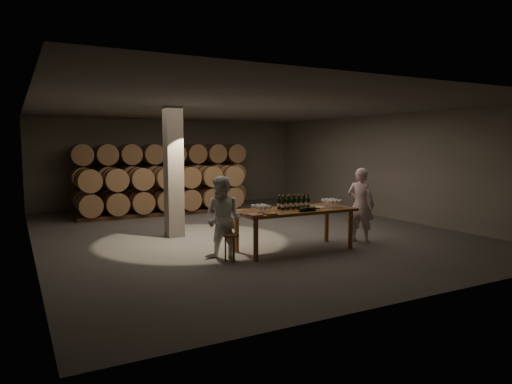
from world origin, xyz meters
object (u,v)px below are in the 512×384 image
bottle_cluster (294,204)px  plate (320,207)px  stool (231,239)px  notebook_near (270,214)px  person_woman (223,219)px  tasting_table (295,214)px  person_man (361,205)px

bottle_cluster → plate: bearing=-10.1°
bottle_cluster → stool: 1.75m
notebook_near → plate: bearing=20.6°
bottle_cluster → person_woman: (-1.72, -0.13, -0.18)m
person_woman → notebook_near: bearing=31.7°
plate → notebook_near: notebook_near is taller
plate → stool: bearing=-175.6°
tasting_table → stool: size_ratio=4.82×
tasting_table → notebook_near: notebook_near is taller
plate → notebook_near: 1.51m
tasting_table → notebook_near: size_ratio=11.06×
stool → person_man: bearing=3.8°
person_man → person_woman: person_man is taller
person_man → person_woman: size_ratio=1.05×
stool → bottle_cluster: bearing=9.7°
notebook_near → person_man: bearing=15.5°
tasting_table → bottle_cluster: 0.22m
bottle_cluster → plate: size_ratio=2.83×
stool → tasting_table: bearing=7.7°
tasting_table → bottle_cluster: bottle_cluster is taller
notebook_near → bottle_cluster: bearing=35.5°
plate → notebook_near: size_ratio=1.10×
tasting_table → stool: (-1.62, -0.22, -0.35)m
plate → person_man: 1.23m
tasting_table → bottle_cluster: size_ratio=3.57×
notebook_near → person_woman: person_woman is taller
stool → person_man: person_man is taller
bottle_cluster → stool: (-1.63, -0.28, -0.57)m
stool → person_man: size_ratio=0.31×
tasting_table → stool: bearing=-172.3°
stool → person_woman: bearing=120.5°
bottle_cluster → person_man: person_man is taller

